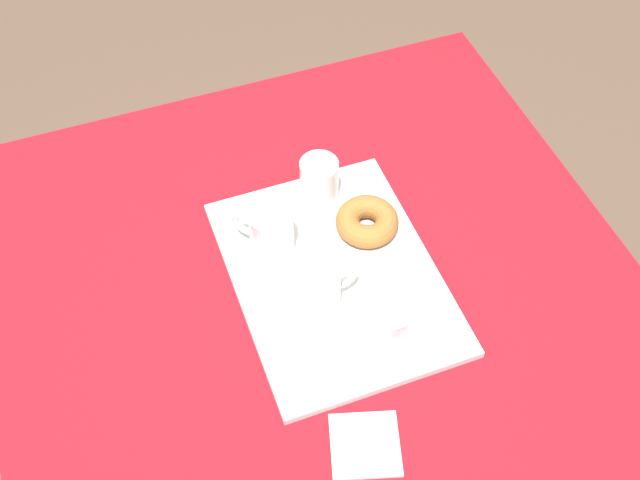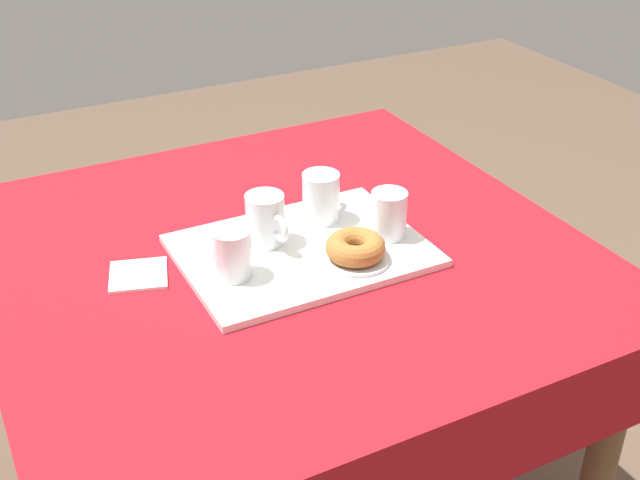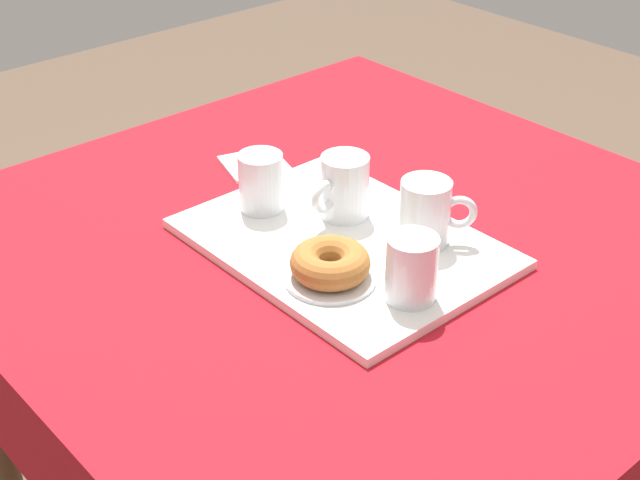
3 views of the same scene
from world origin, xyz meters
name	(u,v)px [view 2 (image 2 of 3)]	position (x,y,z in m)	size (l,w,h in m)	color
dining_table	(284,291)	(0.00, 0.00, 0.67)	(1.12, 1.10, 0.77)	#A8141E
serving_tray	(302,251)	(-0.02, 0.04, 0.78)	(0.46, 0.34, 0.01)	white
tea_mug_left	(266,221)	(0.03, -0.01, 0.83)	(0.07, 0.11, 0.10)	white
tea_mug_right	(321,198)	(-0.11, -0.05, 0.83)	(0.10, 0.10, 0.10)	white
water_glass_near	(389,216)	(-0.19, 0.07, 0.83)	(0.07, 0.07, 0.09)	white
water_glass_far	(232,256)	(0.13, 0.07, 0.83)	(0.07, 0.07, 0.09)	white
donut_plate_left	(355,258)	(-0.09, 0.12, 0.79)	(0.13, 0.13, 0.01)	silver
sugar_donut_left	(355,247)	(-0.09, 0.12, 0.81)	(0.11, 0.11, 0.04)	#A3662D
paper_napkin	(138,275)	(0.28, -0.03, 0.77)	(0.10, 0.10, 0.01)	white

